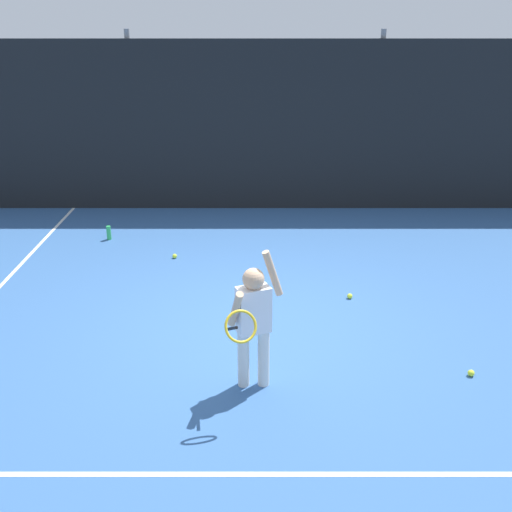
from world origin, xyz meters
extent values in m
plane|color=#335B93|center=(0.00, 0.00, 0.00)|extent=(20.00, 20.00, 0.00)
cube|color=white|center=(0.00, -2.39, 0.00)|extent=(9.00, 0.05, 0.00)
cube|color=white|center=(-3.32, 1.00, 0.00)|extent=(0.05, 9.00, 0.00)
cube|color=black|center=(0.00, 4.53, 1.46)|extent=(13.11, 0.08, 2.92)
cylinder|color=slate|center=(-2.13, 4.59, 1.54)|extent=(0.09, 0.09, 3.07)
cylinder|color=slate|center=(2.13, 4.59, 1.54)|extent=(0.09, 0.09, 3.07)
cylinder|color=silver|center=(-0.10, -1.18, 0.29)|extent=(0.11, 0.11, 0.58)
cylinder|color=silver|center=(0.09, -1.17, 0.29)|extent=(0.11, 0.11, 0.58)
cube|color=white|center=(-0.01, -1.18, 0.80)|extent=(0.34, 0.27, 0.44)
sphere|color=tan|center=(-0.01, -1.18, 1.10)|extent=(0.20, 0.20, 0.20)
cylinder|color=tan|center=(0.16, -1.09, 1.12)|extent=(0.22, 0.14, 0.46)
cylinder|color=tan|center=(-0.17, -1.30, 0.87)|extent=(0.17, 0.29, 0.43)
cylinder|color=black|center=(-0.19, -1.44, 0.75)|extent=(0.11, 0.23, 0.15)
torus|color=yellow|center=(-0.11, -1.65, 0.88)|extent=(0.32, 0.26, 0.26)
cylinder|color=green|center=(-2.30, 2.84, 0.11)|extent=(0.07, 0.07, 0.22)
sphere|color=#CCE033|center=(-1.17, 2.05, 0.03)|extent=(0.07, 0.07, 0.07)
sphere|color=#CCE033|center=(0.09, 1.32, 0.03)|extent=(0.07, 0.07, 0.07)
sphere|color=#CCE033|center=(1.18, 0.71, 0.03)|extent=(0.07, 0.07, 0.07)
sphere|color=#CCE033|center=(2.12, -1.03, 0.03)|extent=(0.07, 0.07, 0.07)
camera|label=1|loc=(0.01, -6.09, 3.29)|focal=42.40mm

